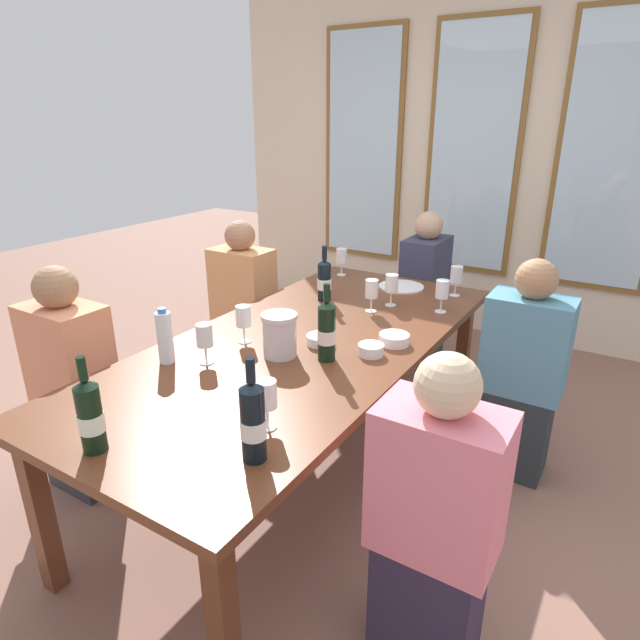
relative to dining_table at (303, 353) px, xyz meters
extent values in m
plane|color=#855C4D|center=(0.00, 0.00, -0.68)|extent=(12.00, 12.00, 0.00)
cube|color=beige|center=(0.00, 2.43, 0.77)|extent=(4.27, 0.06, 2.90)
cube|color=brown|center=(-0.95, 2.39, 0.77)|extent=(0.72, 0.03, 1.88)
cube|color=silver|center=(-0.95, 2.37, 0.77)|extent=(0.64, 0.01, 1.80)
cube|color=brown|center=(0.00, 2.39, 0.77)|extent=(0.72, 0.03, 1.88)
cube|color=silver|center=(0.00, 2.37, 0.77)|extent=(0.64, 0.01, 1.80)
cube|color=brown|center=(0.95, 2.39, 0.77)|extent=(0.72, 0.03, 1.88)
cube|color=silver|center=(0.95, 2.37, 0.77)|extent=(0.64, 0.01, 1.80)
cube|color=brown|center=(0.00, 0.00, 0.04)|extent=(1.07, 2.37, 0.04)
cube|color=brown|center=(-0.44, -1.09, -0.33)|extent=(0.07, 0.07, 0.70)
cube|color=brown|center=(0.44, -1.09, -0.33)|extent=(0.07, 0.07, 0.70)
cube|color=brown|center=(-0.44, 1.09, -0.33)|extent=(0.07, 0.07, 0.70)
cube|color=brown|center=(0.44, 1.09, -0.33)|extent=(0.07, 0.07, 0.70)
cylinder|color=white|center=(0.06, 0.98, 0.07)|extent=(0.27, 0.27, 0.01)
cylinder|color=silver|center=(0.01, -0.19, 0.15)|extent=(0.14, 0.14, 0.17)
cylinder|color=silver|center=(0.01, -0.19, 0.24)|extent=(0.16, 0.16, 0.02)
cylinder|color=black|center=(0.38, -0.84, 0.18)|extent=(0.07, 0.07, 0.24)
cone|color=black|center=(0.38, -0.84, 0.31)|extent=(0.07, 0.07, 0.02)
cylinder|color=black|center=(0.38, -0.84, 0.36)|extent=(0.03, 0.03, 0.08)
cylinder|color=white|center=(0.38, -0.84, 0.17)|extent=(0.08, 0.08, 0.06)
cylinder|color=black|center=(0.20, -0.12, 0.18)|extent=(0.08, 0.08, 0.24)
cone|color=black|center=(0.20, -0.12, 0.31)|extent=(0.08, 0.08, 0.02)
cylinder|color=black|center=(0.20, -0.12, 0.36)|extent=(0.03, 0.03, 0.08)
cylinder|color=silver|center=(0.20, -0.12, 0.17)|extent=(0.08, 0.08, 0.06)
cylinder|color=black|center=(-0.21, 0.54, 0.17)|extent=(0.08, 0.07, 0.21)
cone|color=black|center=(-0.21, 0.54, 0.29)|extent=(0.08, 0.07, 0.02)
cylinder|color=black|center=(-0.21, 0.54, 0.33)|extent=(0.03, 0.03, 0.08)
cylinder|color=silver|center=(-0.21, 0.54, 0.16)|extent=(0.08, 0.08, 0.06)
cylinder|color=black|center=(-0.07, -1.06, 0.17)|extent=(0.08, 0.08, 0.22)
cone|color=black|center=(-0.07, -1.06, 0.30)|extent=(0.08, 0.08, 0.02)
cylinder|color=black|center=(-0.07, -1.06, 0.34)|extent=(0.03, 0.03, 0.08)
cylinder|color=white|center=(-0.07, -1.06, 0.16)|extent=(0.08, 0.08, 0.06)
cylinder|color=white|center=(0.38, 0.18, 0.09)|extent=(0.14, 0.14, 0.05)
cylinder|color=white|center=(0.09, 0.00, 0.09)|extent=(0.12, 0.12, 0.04)
cylinder|color=white|center=(0.34, 0.02, 0.09)|extent=(0.11, 0.11, 0.05)
cylinder|color=white|center=(-0.36, -0.50, 0.17)|extent=(0.06, 0.06, 0.22)
cylinder|color=blue|center=(-0.36, -0.50, 0.29)|extent=(0.04, 0.04, 0.02)
cylinder|color=white|center=(0.31, -0.68, 0.07)|extent=(0.06, 0.06, 0.00)
cylinder|color=white|center=(0.31, -0.68, 0.11)|extent=(0.01, 0.01, 0.07)
cylinder|color=white|center=(0.31, -0.68, 0.19)|extent=(0.07, 0.07, 0.09)
cylinder|color=white|center=(-0.21, -0.42, 0.07)|extent=(0.06, 0.06, 0.00)
cylinder|color=white|center=(-0.21, -0.42, 0.11)|extent=(0.01, 0.01, 0.07)
cylinder|color=white|center=(-0.21, -0.42, 0.19)|extent=(0.07, 0.07, 0.09)
cylinder|color=#590C19|center=(-0.21, -0.42, 0.16)|extent=(0.06, 0.06, 0.03)
cylinder|color=white|center=(0.14, 0.65, 0.07)|extent=(0.06, 0.06, 0.00)
cylinder|color=white|center=(0.14, 0.65, 0.11)|extent=(0.01, 0.01, 0.07)
cylinder|color=white|center=(0.14, 0.65, 0.19)|extent=(0.07, 0.07, 0.09)
cylinder|color=white|center=(-0.38, 1.02, 0.07)|extent=(0.06, 0.06, 0.00)
cylinder|color=white|center=(-0.38, 1.02, 0.11)|extent=(0.01, 0.01, 0.07)
cylinder|color=white|center=(-0.38, 1.02, 0.19)|extent=(0.07, 0.07, 0.09)
cylinder|color=white|center=(-0.22, -0.16, 0.07)|extent=(0.06, 0.06, 0.00)
cylinder|color=white|center=(-0.22, -0.16, 0.11)|extent=(0.01, 0.01, 0.07)
cylinder|color=white|center=(-0.22, -0.16, 0.19)|extent=(0.07, 0.07, 0.09)
cylinder|color=beige|center=(-0.22, -0.16, 0.16)|extent=(0.06, 0.06, 0.02)
cylinder|color=white|center=(0.41, 0.69, 0.07)|extent=(0.06, 0.06, 0.00)
cylinder|color=white|center=(0.41, 0.69, 0.11)|extent=(0.01, 0.01, 0.07)
cylinder|color=white|center=(0.41, 0.69, 0.19)|extent=(0.07, 0.07, 0.09)
cylinder|color=#590C19|center=(0.41, 0.69, 0.16)|extent=(0.06, 0.06, 0.03)
cylinder|color=white|center=(0.09, 0.51, 0.07)|extent=(0.06, 0.06, 0.00)
cylinder|color=white|center=(0.09, 0.51, 0.11)|extent=(0.01, 0.01, 0.07)
cylinder|color=white|center=(0.09, 0.51, 0.19)|extent=(0.07, 0.07, 0.09)
cylinder|color=#590C19|center=(0.09, 0.51, 0.16)|extent=(0.06, 0.06, 0.02)
cylinder|color=white|center=(0.38, 1.00, 0.07)|extent=(0.06, 0.06, 0.00)
cylinder|color=white|center=(0.38, 1.00, 0.11)|extent=(0.01, 0.01, 0.07)
cylinder|color=white|center=(0.38, 1.00, 0.19)|extent=(0.07, 0.07, 0.09)
cylinder|color=maroon|center=(0.38, 1.00, 0.16)|extent=(0.06, 0.06, 0.04)
cube|color=#262E34|center=(-0.87, 0.62, -0.45)|extent=(0.32, 0.24, 0.45)
cube|color=tan|center=(-0.87, 0.62, 0.01)|extent=(0.38, 0.24, 0.48)
sphere|color=#A07252|center=(-0.87, 0.62, 0.34)|extent=(0.19, 0.19, 0.19)
cube|color=#252D31|center=(0.87, 0.60, -0.45)|extent=(0.32, 0.24, 0.45)
cube|color=teal|center=(0.87, 0.60, 0.01)|extent=(0.38, 0.24, 0.48)
sphere|color=#A47651|center=(0.87, 0.60, 0.34)|extent=(0.19, 0.19, 0.19)
cube|color=#303138|center=(-0.87, -0.62, -0.45)|extent=(0.32, 0.24, 0.45)
cube|color=#E08961|center=(-0.87, -0.62, 0.01)|extent=(0.38, 0.24, 0.48)
sphere|color=#986D4D|center=(-0.87, -0.62, 0.34)|extent=(0.19, 0.19, 0.19)
cube|color=#2E243B|center=(0.87, -0.59, -0.45)|extent=(0.32, 0.24, 0.45)
cube|color=pink|center=(0.87, -0.59, 0.01)|extent=(0.38, 0.24, 0.48)
sphere|color=beige|center=(0.87, -0.59, 0.34)|extent=(0.19, 0.19, 0.19)
cube|color=#273835|center=(0.00, 1.54, -0.45)|extent=(0.24, 0.32, 0.45)
cube|color=#343650|center=(0.00, 1.54, 0.01)|extent=(0.24, 0.38, 0.48)
sphere|color=tan|center=(0.00, 1.54, 0.34)|extent=(0.19, 0.19, 0.19)
camera|label=1|loc=(1.27, -1.90, 1.04)|focal=30.15mm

